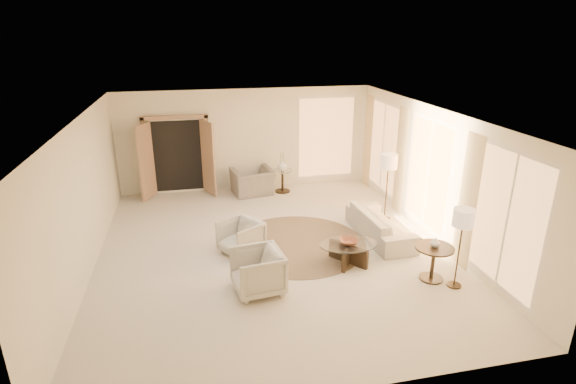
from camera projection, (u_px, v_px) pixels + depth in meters
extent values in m
cube|color=beige|center=(273.00, 250.00, 9.32)|extent=(7.00, 8.00, 0.02)
cube|color=white|center=(272.00, 115.00, 8.35)|extent=(7.00, 8.00, 0.02)
cube|color=#EEE7CA|center=(247.00, 140.00, 12.51)|extent=(7.00, 0.04, 2.80)
cube|color=#EEE7CA|center=(335.00, 298.00, 5.17)|extent=(7.00, 0.04, 2.80)
cube|color=#EEE7CA|center=(83.00, 200.00, 8.14)|extent=(0.04, 8.00, 2.80)
cube|color=#EEE7CA|center=(434.00, 174.00, 9.53)|extent=(0.04, 8.00, 2.80)
cube|color=tan|center=(178.00, 156.00, 12.14)|extent=(1.80, 0.12, 2.16)
cube|color=tan|center=(146.00, 162.00, 11.75)|extent=(0.35, 0.66, 2.00)
cube|color=tan|center=(208.00, 158.00, 12.07)|extent=(0.35, 0.66, 2.00)
cylinder|color=#443323|center=(296.00, 244.00, 9.55)|extent=(3.65, 3.65, 0.01)
imported|color=beige|center=(380.00, 224.00, 9.78)|extent=(0.91, 2.10, 0.60)
imported|color=beige|center=(241.00, 236.00, 9.07)|extent=(0.98, 0.99, 0.76)
imported|color=beige|center=(258.00, 270.00, 7.72)|extent=(0.86, 0.91, 0.84)
imported|color=gray|center=(253.00, 178.00, 12.29)|extent=(1.19, 0.87, 0.95)
cube|color=black|center=(348.00, 254.00, 8.73)|extent=(0.60, 0.71, 0.38)
cube|color=black|center=(348.00, 254.00, 8.73)|extent=(0.51, 0.77, 0.38)
cylinder|color=white|center=(349.00, 244.00, 8.66)|extent=(1.22, 1.22, 0.02)
cylinder|color=black|center=(431.00, 278.00, 8.23)|extent=(0.43, 0.43, 0.03)
cylinder|color=black|center=(433.00, 263.00, 8.12)|extent=(0.06, 0.06, 0.62)
cylinder|color=black|center=(435.00, 248.00, 8.01)|extent=(0.69, 0.69, 0.03)
cylinder|color=black|center=(282.00, 191.00, 12.61)|extent=(0.42, 0.42, 0.03)
cylinder|color=black|center=(282.00, 181.00, 12.51)|extent=(0.06, 0.06, 0.60)
cylinder|color=white|center=(282.00, 171.00, 12.40)|extent=(0.54, 0.54, 0.03)
cylinder|color=black|center=(384.00, 219.00, 10.79)|extent=(0.27, 0.27, 0.03)
cylinder|color=black|center=(386.00, 192.00, 10.56)|extent=(0.03, 0.03, 1.37)
cylinder|color=beige|center=(389.00, 161.00, 10.30)|extent=(0.39, 0.39, 0.33)
cylinder|color=black|center=(454.00, 285.00, 8.00)|extent=(0.25, 0.25, 0.03)
cylinder|color=black|center=(458.00, 255.00, 7.79)|extent=(0.03, 0.03, 1.25)
cylinder|color=beige|center=(464.00, 218.00, 7.55)|extent=(0.36, 0.36, 0.30)
imported|color=brown|center=(349.00, 241.00, 8.64)|extent=(0.43, 0.43, 0.09)
imported|color=white|center=(435.00, 243.00, 7.98)|extent=(0.22, 0.22, 0.18)
imported|color=white|center=(282.00, 165.00, 12.35)|extent=(0.29, 0.29, 0.28)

